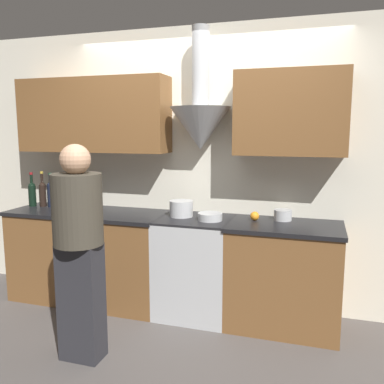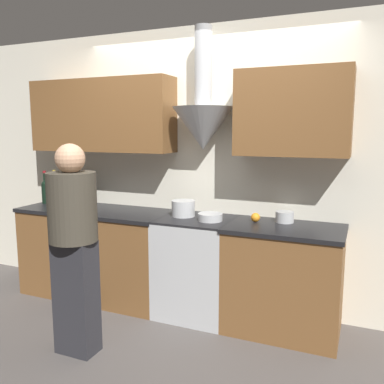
{
  "view_description": "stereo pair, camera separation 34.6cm",
  "coord_description": "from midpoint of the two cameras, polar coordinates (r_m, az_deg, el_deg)",
  "views": [
    {
      "loc": [
        1.02,
        -3.03,
        1.67
      ],
      "look_at": [
        0.0,
        0.24,
        1.14
      ],
      "focal_mm": 38.0,
      "sensor_mm": 36.0,
      "label": 1
    },
    {
      "loc": [
        1.35,
        -2.91,
        1.67
      ],
      "look_at": [
        0.0,
        0.24,
        1.14
      ],
      "focal_mm": 38.0,
      "sensor_mm": 36.0,
      "label": 2
    }
  ],
  "objects": [
    {
      "name": "ground_plane",
      "position": [
        3.6,
        -4.12,
        -18.81
      ],
      "size": [
        12.0,
        12.0,
        0.0
      ],
      "primitive_type": "plane",
      "color": "#4C4744"
    },
    {
      "name": "wall_back",
      "position": [
        3.81,
        -2.45,
        5.75
      ],
      "size": [
        8.4,
        0.55,
        2.6
      ],
      "color": "silver",
      "rests_on": "ground_plane"
    },
    {
      "name": "counter_left",
      "position": [
        4.19,
        -16.44,
        -8.54
      ],
      "size": [
        1.54,
        0.62,
        0.89
      ],
      "color": "brown",
      "rests_on": "ground_plane"
    },
    {
      "name": "counter_right",
      "position": [
        3.55,
        9.97,
        -11.5
      ],
      "size": [
        0.94,
        0.62,
        0.89
      ],
      "color": "brown",
      "rests_on": "ground_plane"
    },
    {
      "name": "stove_range",
      "position": [
        3.72,
        -2.23,
        -10.35
      ],
      "size": [
        0.64,
        0.6,
        0.89
      ],
      "color": "#B7BABC",
      "rests_on": "ground_plane"
    },
    {
      "name": "wine_bottle_0",
      "position": [
        4.52,
        -23.6,
        -0.11
      ],
      "size": [
        0.08,
        0.08,
        0.35
      ],
      "color": "black",
      "rests_on": "counter_left"
    },
    {
      "name": "wine_bottle_1",
      "position": [
        4.46,
        -22.35,
        -0.09
      ],
      "size": [
        0.07,
        0.07,
        0.36
      ],
      "color": "black",
      "rests_on": "counter_left"
    },
    {
      "name": "wine_bottle_2",
      "position": [
        4.4,
        -21.34,
        -0.13
      ],
      "size": [
        0.08,
        0.08,
        0.35
      ],
      "color": "black",
      "rests_on": "counter_left"
    },
    {
      "name": "wine_bottle_3",
      "position": [
        4.34,
        -20.37,
        -0.37
      ],
      "size": [
        0.07,
        0.07,
        0.33
      ],
      "color": "black",
      "rests_on": "counter_left"
    },
    {
      "name": "wine_bottle_4",
      "position": [
        4.28,
        -19.4,
        -0.35
      ],
      "size": [
        0.08,
        0.08,
        0.34
      ],
      "color": "black",
      "rests_on": "counter_left"
    },
    {
      "name": "wine_bottle_5",
      "position": [
        4.21,
        -18.56,
        -0.57
      ],
      "size": [
        0.08,
        0.08,
        0.33
      ],
      "color": "black",
      "rests_on": "counter_left"
    },
    {
      "name": "wine_bottle_6",
      "position": [
        4.17,
        -17.49,
        -0.46
      ],
      "size": [
        0.07,
        0.07,
        0.35
      ],
      "color": "black",
      "rests_on": "counter_left"
    },
    {
      "name": "stock_pot",
      "position": [
        3.67,
        -4.22,
        -2.35
      ],
      "size": [
        0.21,
        0.21,
        0.14
      ],
      "color": "#B7BABC",
      "rests_on": "stove_range"
    },
    {
      "name": "mixing_bowl",
      "position": [
        3.51,
        -0.27,
        -3.5
      ],
      "size": [
        0.21,
        0.21,
        0.06
      ],
      "color": "#B7BABC",
      "rests_on": "stove_range"
    },
    {
      "name": "orange_fruit",
      "position": [
        3.52,
        6.03,
        -3.4
      ],
      "size": [
        0.08,
        0.08,
        0.08
      ],
      "color": "orange",
      "rests_on": "counter_right"
    },
    {
      "name": "saucepan",
      "position": [
        3.56,
        9.95,
        -3.22
      ],
      "size": [
        0.15,
        0.15,
        0.09
      ],
      "color": "#B7BABC",
      "rests_on": "counter_right"
    },
    {
      "name": "person_foreground_left",
      "position": [
        3.05,
        -18.78,
        -7.0
      ],
      "size": [
        0.35,
        0.35,
        1.57
      ],
      "color": "#28282D",
      "rests_on": "ground_plane"
    }
  ]
}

